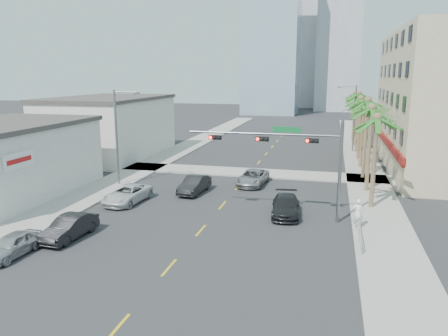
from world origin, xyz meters
The scene contains 28 objects.
ground centered at (0.00, 0.00, 0.00)m, with size 260.00×260.00×0.00m, color #262628.
sidewalk_right centered at (12.00, 20.00, 0.07)m, with size 4.00×120.00×0.15m, color gray.
sidewalk_left centered at (-12.00, 20.00, 0.07)m, with size 4.00×120.00×0.15m, color gray.
sidewalk_cross centered at (0.00, 22.00, 0.07)m, with size 80.00×4.00×0.15m, color gray.
building_left_near centered at (-19.00, 8.00, 3.00)m, with size 10.00×16.00×6.00m, color beige.
building_left_far centered at (-19.50, 28.00, 3.60)m, with size 11.00×18.00×7.20m, color beige.
tower_far_left centered at (-8.00, 95.00, 24.00)m, with size 14.00×14.00×48.00m, color #99B2C6.
tower_far_right centered at (9.00, 110.00, 30.00)m, with size 12.00×12.00×60.00m, color #ADADB2.
tower_far_center centered at (-3.00, 125.00, 21.00)m, with size 16.00×16.00×42.00m, color #ADADB2.
traffic_signal_mast centered at (5.78, 7.95, 5.06)m, with size 11.12×0.54×7.20m.
palm_tree_0 centered at (11.60, 12.00, 7.08)m, with size 4.80×4.80×7.80m.
palm_tree_1 centered at (11.60, 17.20, 7.43)m, with size 4.80×4.80×8.16m.
palm_tree_2 centered at (11.60, 22.40, 7.78)m, with size 4.80×4.80×8.52m.
palm_tree_3 centered at (11.60, 27.60, 7.08)m, with size 4.80×4.80×7.80m.
palm_tree_4 centered at (11.60, 32.80, 7.43)m, with size 4.80×4.80×8.16m.
palm_tree_5 centered at (11.60, 38.00, 7.78)m, with size 4.80×4.80×8.52m.
palm_tree_6 centered at (11.60, 43.20, 7.08)m, with size 4.80×4.80×7.80m.
palm_tree_7 centered at (11.60, 48.40, 7.43)m, with size 4.80×4.80×8.16m.
streetlight_left centered at (-11.00, 14.00, 5.06)m, with size 2.55×0.25×9.00m.
streetlight_right centered at (11.00, 38.00, 5.06)m, with size 2.55×0.25×9.00m.
guardrail centered at (10.30, 6.00, 0.67)m, with size 0.08×8.08×1.00m.
car_parked_near centered at (-9.40, -2.69, 0.68)m, with size 1.60×3.97×1.35m, color #B4B3B8.
car_parked_mid centered at (-7.80, 0.61, 0.74)m, with size 1.56×4.47×1.47m, color black.
car_parked_far centered at (-7.80, 8.86, 0.72)m, with size 2.39×5.18×1.44m, color silver.
car_lane_left centered at (-3.34, 13.09, 0.76)m, with size 1.60×4.58×1.51m, color black.
car_lane_center centered at (1.18, 17.16, 0.72)m, with size 2.38×5.16×1.43m, color #A3A3A7.
car_lane_right centered at (5.22, 8.71, 0.72)m, with size 2.02×4.97×1.44m, color black.
pedestrian centered at (10.30, 6.76, 1.16)m, with size 0.73×0.48×2.01m, color white.
Camera 1 is at (8.26, -22.86, 10.38)m, focal length 35.00 mm.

